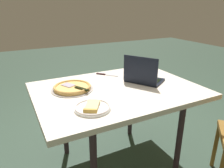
% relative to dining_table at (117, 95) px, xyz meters
% --- Properties ---
extents(ground_plane, '(12.00, 12.00, 0.00)m').
position_rel_dining_table_xyz_m(ground_plane, '(0.00, 0.00, -0.69)').
color(ground_plane, '#2F4336').
extents(dining_table, '(1.29, 0.93, 0.75)m').
position_rel_dining_table_xyz_m(dining_table, '(0.00, 0.00, 0.00)').
color(dining_table, beige).
rests_on(dining_table, ground_plane).
extents(laptop, '(0.34, 0.37, 0.24)m').
position_rel_dining_table_xyz_m(laptop, '(-0.26, -0.02, 0.12)').
color(laptop, black).
rests_on(laptop, dining_table).
extents(pizza_plate, '(0.24, 0.24, 0.04)m').
position_rel_dining_table_xyz_m(pizza_plate, '(0.32, 0.25, 0.08)').
color(pizza_plate, white).
rests_on(pizza_plate, dining_table).
extents(pizza_tray, '(0.33, 0.33, 0.04)m').
position_rel_dining_table_xyz_m(pizza_tray, '(0.33, -0.13, 0.08)').
color(pizza_tray, '#A29C9A').
rests_on(pizza_tray, dining_table).
extents(table_knife, '(0.16, 0.18, 0.01)m').
position_rel_dining_table_xyz_m(table_knife, '(-0.06, -0.35, 0.07)').
color(table_knife, silver).
rests_on(table_knife, dining_table).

